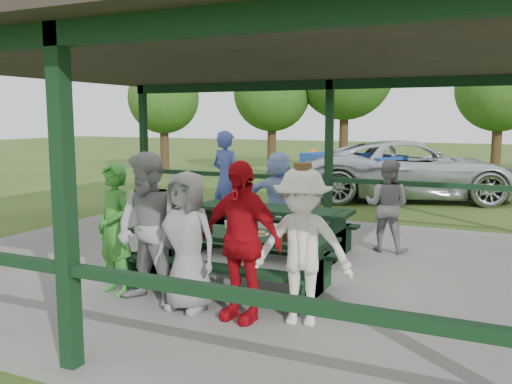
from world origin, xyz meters
The scene contains 20 objects.
ground centered at (0.00, 0.00, 0.00)m, with size 90.00×90.00×0.00m, color #304C17.
concrete_slab centered at (0.00, 0.00, 0.05)m, with size 10.00×8.00×0.10m, color slate.
pavilion_structure centered at (0.00, 0.00, 3.17)m, with size 10.60×8.60×3.24m.
picnic_table_near centered at (0.22, -1.20, 0.58)m, with size 2.67×1.39×0.75m.
picnic_table_far centered at (-0.02, 0.80, 0.58)m, with size 2.61×1.39×0.75m.
table_setting centered at (0.25, -1.16, 0.88)m, with size 2.43×0.45×0.10m.
contestant_green centered at (-0.97, -2.00, 0.93)m, with size 0.60×0.40×1.66m, color #36892C.
contestant_grey_left centered at (-0.33, -2.14, 1.01)m, with size 0.89×0.69×1.82m, color #979699.
contestant_grey_mid centered at (0.16, -2.11, 0.91)m, with size 0.79×0.52×1.62m, color gray.
contestant_red centered at (0.85, -2.12, 0.98)m, with size 1.04×0.43×1.77m, color #B40B15.
contestant_white_fedora centered at (1.51, -1.96, 0.95)m, with size 1.20×0.84×1.75m.
spectator_lblue centered at (-0.31, 1.78, 0.91)m, with size 1.50×0.48×1.62m, color #94AEE5.
spectator_blue centered at (-1.67, 2.30, 1.08)m, with size 0.72×0.47×1.96m, color #394895.
spectator_grey centered at (1.68, 1.67, 0.87)m, with size 0.75×0.58×1.54m, color gray.
pickup_truck centered at (1.03, 8.41, 0.84)m, with size 2.78×6.04×1.68m, color silver.
farm_trailer centered at (-0.66, 8.21, 0.67)m, with size 3.85×2.52×1.36m.
tree_far_left centered at (-5.37, 13.18, 3.28)m, with size 3.10×3.10×4.85m.
tree_left centered at (-2.68, 14.38, 4.15)m, with size 3.92×3.92×6.13m.
tree_mid centered at (3.05, 14.82, 3.36)m, with size 3.19×3.19×4.98m.
tree_edge_left centered at (-9.60, 11.67, 3.09)m, with size 2.93×2.93×4.57m.
Camera 1 is at (3.45, -7.29, 2.32)m, focal length 38.00 mm.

